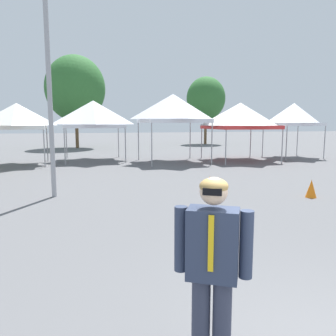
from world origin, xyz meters
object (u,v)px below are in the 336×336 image
(canopy_tent_center, at_px, (173,108))
(light_pole_near_lift, at_px, (46,11))
(canopy_tent_right_of_center, at_px, (240,116))
(person_foreground, at_px, (212,265))
(traffic_cone_near_barrier, at_px, (311,189))
(traffic_cone_lot_center, at_px, (210,184))
(canopy_tent_behind_left, at_px, (93,114))
(tree_behind_tents_right, at_px, (206,98))
(canopy_tent_left_of_center, at_px, (294,115))
(tree_behind_tents_center, at_px, (75,88))
(canopy_tent_behind_center, at_px, (17,116))

(canopy_tent_center, distance_m, light_pole_near_lift, 9.76)
(canopy_tent_right_of_center, distance_m, person_foreground, 17.28)
(person_foreground, xyz_separation_m, traffic_cone_near_barrier, (5.42, 5.94, -0.77))
(traffic_cone_lot_center, bearing_deg, canopy_tent_behind_left, 108.79)
(person_foreground, xyz_separation_m, tree_behind_tents_right, (10.79, 30.00, 3.58))
(canopy_tent_center, bearing_deg, canopy_tent_behind_left, 155.47)
(canopy_tent_right_of_center, bearing_deg, light_pole_near_lift, -141.87)
(light_pole_near_lift, xyz_separation_m, traffic_cone_lot_center, (4.79, -0.45, -5.04))
(canopy_tent_left_of_center, xyz_separation_m, light_pole_near_lift, (-13.59, -8.26, 2.61))
(light_pole_near_lift, relative_size, traffic_cone_lot_center, 18.04)
(canopy_tent_behind_left, distance_m, canopy_tent_center, 4.68)
(canopy_tent_center, height_order, traffic_cone_lot_center, canopy_tent_center)
(canopy_tent_right_of_center, height_order, tree_behind_tents_right, tree_behind_tents_right)
(tree_behind_tents_center, bearing_deg, canopy_tent_right_of_center, -52.06)
(light_pole_near_lift, relative_size, tree_behind_tents_right, 1.40)
(traffic_cone_near_barrier, bearing_deg, tree_behind_tents_center, 108.62)
(traffic_cone_lot_center, distance_m, traffic_cone_near_barrier, 3.02)
(light_pole_near_lift, bearing_deg, canopy_tent_left_of_center, 31.30)
(canopy_tent_behind_left, relative_size, light_pole_near_lift, 0.37)
(person_foreground, height_order, traffic_cone_near_barrier, person_foreground)
(canopy_tent_behind_center, bearing_deg, traffic_cone_lot_center, -50.17)
(tree_behind_tents_right, relative_size, traffic_cone_near_barrier, 12.72)
(canopy_tent_behind_center, height_order, person_foreground, canopy_tent_behind_center)
(canopy_tent_behind_left, bearing_deg, canopy_tent_right_of_center, -13.51)
(light_pole_near_lift, bearing_deg, canopy_tent_behind_center, 106.67)
(canopy_tent_center, distance_m, tree_behind_tents_right, 16.28)
(canopy_tent_center, relative_size, traffic_cone_near_barrier, 7.04)
(canopy_tent_behind_left, relative_size, tree_behind_tents_center, 0.44)
(canopy_tent_right_of_center, bearing_deg, traffic_cone_near_barrier, -103.10)
(canopy_tent_behind_left, distance_m, person_foreground, 17.50)
(tree_behind_tents_right, bearing_deg, person_foreground, -109.79)
(canopy_tent_behind_center, distance_m, traffic_cone_lot_center, 11.57)
(canopy_tent_right_of_center, bearing_deg, canopy_tent_behind_center, 176.72)
(tree_behind_tents_right, bearing_deg, canopy_tent_right_of_center, -102.24)
(canopy_tent_behind_left, relative_size, person_foreground, 1.94)
(canopy_tent_center, distance_m, traffic_cone_near_barrier, 10.06)
(light_pole_near_lift, xyz_separation_m, tree_behind_tents_center, (0.13, 19.76, -0.23))
(person_foreground, bearing_deg, light_pole_near_lift, 104.35)
(canopy_tent_center, bearing_deg, canopy_tent_left_of_center, 4.69)
(canopy_tent_center, relative_size, canopy_tent_left_of_center, 1.10)
(tree_behind_tents_center, relative_size, traffic_cone_lot_center, 15.00)
(canopy_tent_left_of_center, distance_m, person_foreground, 19.92)
(canopy_tent_left_of_center, bearing_deg, canopy_tent_behind_center, -179.99)
(traffic_cone_lot_center, bearing_deg, canopy_tent_center, 84.00)
(canopy_tent_left_of_center, relative_size, light_pole_near_lift, 0.36)
(canopy_tent_behind_left, height_order, tree_behind_tents_right, tree_behind_tents_right)
(canopy_tent_center, xyz_separation_m, canopy_tent_left_of_center, (7.95, 0.65, -0.28))
(canopy_tent_behind_left, xyz_separation_m, canopy_tent_left_of_center, (12.20, -1.29, 0.01))
(canopy_tent_behind_left, height_order, canopy_tent_left_of_center, canopy_tent_behind_left)
(canopy_tent_behind_left, height_order, canopy_tent_right_of_center, canopy_tent_behind_left)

